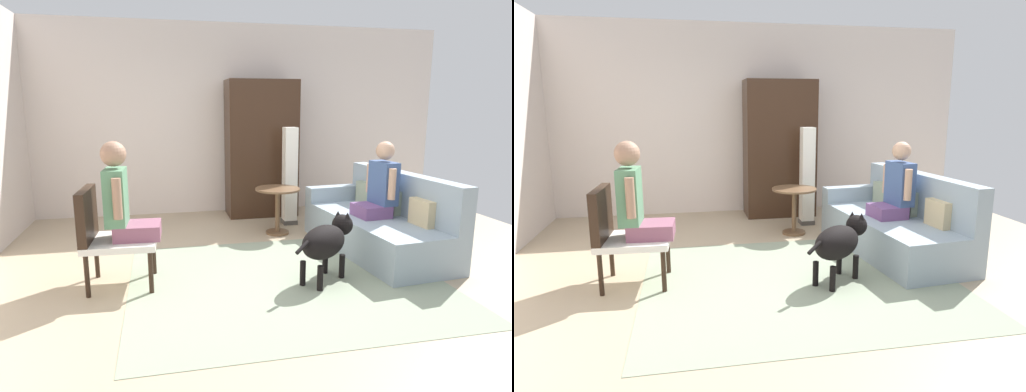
% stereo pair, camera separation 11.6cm
% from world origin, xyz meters
% --- Properties ---
extents(ground_plane, '(7.30, 7.30, 0.00)m').
position_xyz_m(ground_plane, '(0.00, 0.00, 0.00)').
color(ground_plane, tan).
extents(back_wall, '(6.68, 0.12, 2.89)m').
position_xyz_m(back_wall, '(0.00, 2.81, 1.44)').
color(back_wall, silver).
rests_on(back_wall, ground).
extents(area_rug, '(2.97, 2.54, 0.01)m').
position_xyz_m(area_rug, '(-0.05, -0.29, 0.00)').
color(area_rug, gray).
rests_on(area_rug, ground).
extents(couch, '(1.08, 2.08, 0.91)m').
position_xyz_m(couch, '(1.28, 0.41, 0.31)').
color(couch, '#8EA0AD').
rests_on(couch, ground).
extents(armchair, '(0.67, 0.60, 0.93)m').
position_xyz_m(armchair, '(-1.72, -0.03, 0.54)').
color(armchair, black).
rests_on(armchair, ground).
extents(person_on_couch, '(0.44, 0.52, 0.85)m').
position_xyz_m(person_on_couch, '(1.24, 0.38, 0.77)').
color(person_on_couch, '#6F487C').
extents(person_on_armchair, '(0.51, 0.51, 0.90)m').
position_xyz_m(person_on_armchair, '(-1.55, -0.03, 0.83)').
color(person_on_armchair, '#8C5168').
extents(round_end_table, '(0.58, 0.58, 0.61)m').
position_xyz_m(round_end_table, '(0.29, 1.31, 0.43)').
color(round_end_table, brown).
rests_on(round_end_table, ground).
extents(dog, '(0.76, 0.62, 0.63)m').
position_xyz_m(dog, '(0.32, -0.33, 0.40)').
color(dog, black).
rests_on(dog, ground).
extents(column_lamp, '(0.20, 0.20, 1.37)m').
position_xyz_m(column_lamp, '(0.58, 1.75, 0.68)').
color(column_lamp, '#4C4742').
rests_on(column_lamp, ground).
extents(armoire_cabinet, '(1.05, 0.56, 2.04)m').
position_xyz_m(armoire_cabinet, '(0.32, 2.40, 1.02)').
color(armoire_cabinet, '#382316').
rests_on(armoire_cabinet, ground).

